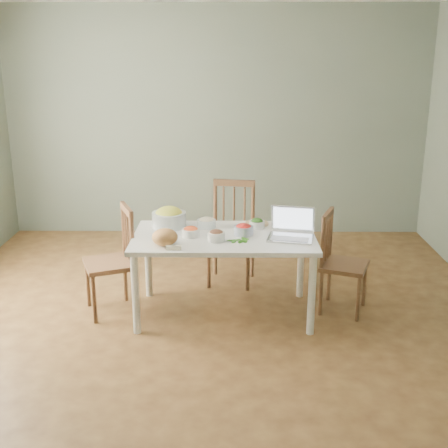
{
  "coord_description": "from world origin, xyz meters",
  "views": [
    {
      "loc": [
        0.16,
        -4.38,
        2.2
      ],
      "look_at": [
        0.11,
        0.17,
        0.81
      ],
      "focal_mm": 46.11,
      "sensor_mm": 36.0,
      "label": 1
    }
  ],
  "objects_px": {
    "dining_table": "(224,275)",
    "chair_right": "(345,263)",
    "chair_left": "(109,261)",
    "chair_far": "(231,234)",
    "bowl_squash": "(169,217)",
    "bread_boule": "(165,237)",
    "laptop": "(291,225)"
  },
  "relations": [
    {
      "from": "chair_right",
      "to": "chair_far",
      "type": "bearing_deg",
      "value": 78.59
    },
    {
      "from": "dining_table",
      "to": "chair_right",
      "type": "height_order",
      "value": "chair_right"
    },
    {
      "from": "chair_right",
      "to": "bread_boule",
      "type": "bearing_deg",
      "value": 123.38
    },
    {
      "from": "dining_table",
      "to": "laptop",
      "type": "distance_m",
      "value": 0.73
    },
    {
      "from": "chair_right",
      "to": "dining_table",
      "type": "bearing_deg",
      "value": 115.33
    },
    {
      "from": "chair_left",
      "to": "laptop",
      "type": "relative_size",
      "value": 2.59
    },
    {
      "from": "chair_far",
      "to": "bowl_squash",
      "type": "distance_m",
      "value": 0.77
    },
    {
      "from": "bread_boule",
      "to": "chair_far",
      "type": "bearing_deg",
      "value": 61.04
    },
    {
      "from": "chair_far",
      "to": "chair_right",
      "type": "xyz_separation_m",
      "value": [
        0.98,
        -0.62,
        -0.05
      ]
    },
    {
      "from": "chair_left",
      "to": "laptop",
      "type": "height_order",
      "value": "laptop"
    },
    {
      "from": "bowl_squash",
      "to": "chair_left",
      "type": "bearing_deg",
      "value": -156.49
    },
    {
      "from": "chair_right",
      "to": "bowl_squash",
      "type": "xyz_separation_m",
      "value": [
        -1.52,
        0.18,
        0.36
      ]
    },
    {
      "from": "bowl_squash",
      "to": "bread_boule",
      "type": "bearing_deg",
      "value": -88.03
    },
    {
      "from": "chair_far",
      "to": "chair_left",
      "type": "bearing_deg",
      "value": -138.45
    },
    {
      "from": "chair_far",
      "to": "chair_left",
      "type": "xyz_separation_m",
      "value": [
        -1.04,
        -0.67,
        -0.03
      ]
    },
    {
      "from": "bowl_squash",
      "to": "chair_far",
      "type": "bearing_deg",
      "value": 39.67
    },
    {
      "from": "bread_boule",
      "to": "laptop",
      "type": "xyz_separation_m",
      "value": [
        1.01,
        0.16,
        0.06
      ]
    },
    {
      "from": "chair_left",
      "to": "bowl_squash",
      "type": "bearing_deg",
      "value": 91.69
    },
    {
      "from": "dining_table",
      "to": "chair_left",
      "type": "xyz_separation_m",
      "value": [
        -0.99,
        0.03,
        0.11
      ]
    },
    {
      "from": "dining_table",
      "to": "bread_boule",
      "type": "bearing_deg",
      "value": -151.84
    },
    {
      "from": "dining_table",
      "to": "bread_boule",
      "type": "xyz_separation_m",
      "value": [
        -0.46,
        -0.25,
        0.42
      ]
    },
    {
      "from": "chair_left",
      "to": "chair_far",
      "type": "bearing_deg",
      "value": 100.78
    },
    {
      "from": "chair_far",
      "to": "chair_right",
      "type": "height_order",
      "value": "chair_far"
    },
    {
      "from": "chair_far",
      "to": "laptop",
      "type": "bearing_deg",
      "value": -49.56
    },
    {
      "from": "dining_table",
      "to": "chair_far",
      "type": "xyz_separation_m",
      "value": [
        0.06,
        0.7,
        0.14
      ]
    },
    {
      "from": "chair_left",
      "to": "bowl_squash",
      "type": "relative_size",
      "value": 3.14
    },
    {
      "from": "dining_table",
      "to": "chair_right",
      "type": "bearing_deg",
      "value": 4.1
    },
    {
      "from": "chair_far",
      "to": "chair_left",
      "type": "height_order",
      "value": "chair_far"
    },
    {
      "from": "chair_far",
      "to": "laptop",
      "type": "xyz_separation_m",
      "value": [
        0.48,
        -0.79,
        0.34
      ]
    },
    {
      "from": "chair_left",
      "to": "chair_right",
      "type": "xyz_separation_m",
      "value": [
        2.02,
        0.04,
        -0.03
      ]
    },
    {
      "from": "chair_far",
      "to": "bowl_squash",
      "type": "height_order",
      "value": "chair_far"
    },
    {
      "from": "bread_boule",
      "to": "bowl_squash",
      "type": "height_order",
      "value": "bowl_squash"
    }
  ]
}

